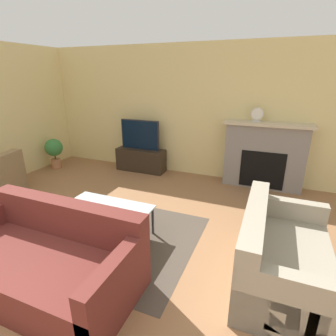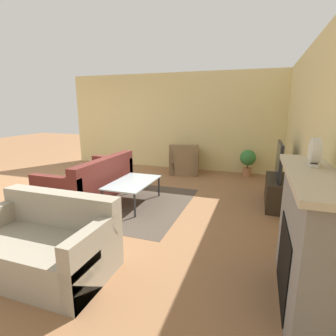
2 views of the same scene
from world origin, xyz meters
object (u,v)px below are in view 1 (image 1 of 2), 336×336
potted_plant (54,150)px  mantel_clock (257,114)px  couch_sectional (47,262)px  couch_loveseat (280,258)px  tv (140,135)px  coffee_table (105,211)px

potted_plant → mantel_clock: (4.37, 0.69, 0.96)m
couch_sectional → couch_loveseat: bearing=23.3°
tv → potted_plant: bearing=-163.0°
potted_plant → couch_loveseat: bearing=-21.3°
tv → mantel_clock: size_ratio=3.50×
tv → potted_plant: tv is taller
couch_loveseat → coffee_table: couch_loveseat is taller
coffee_table → couch_loveseat: bearing=0.1°
coffee_table → potted_plant: potted_plant is taller
couch_loveseat → potted_plant: (-4.92, 1.92, 0.15)m
couch_sectional → couch_loveseat: same height
coffee_table → potted_plant: bearing=145.0°
coffee_table → potted_plant: 3.36m
tv → mantel_clock: bearing=2.2°
couch_sectional → coffee_table: couch_sectional is taller
mantel_clock → coffee_table: bearing=-121.7°
potted_plant → mantel_clock: 4.53m
couch_sectional → coffee_table: (0.06, 0.95, 0.11)m
couch_sectional → mantel_clock: mantel_clock is taller
tv → couch_sectional: (0.73, -3.48, -0.55)m
tv → couch_sectional: size_ratio=0.47×
coffee_table → tv: bearing=107.4°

